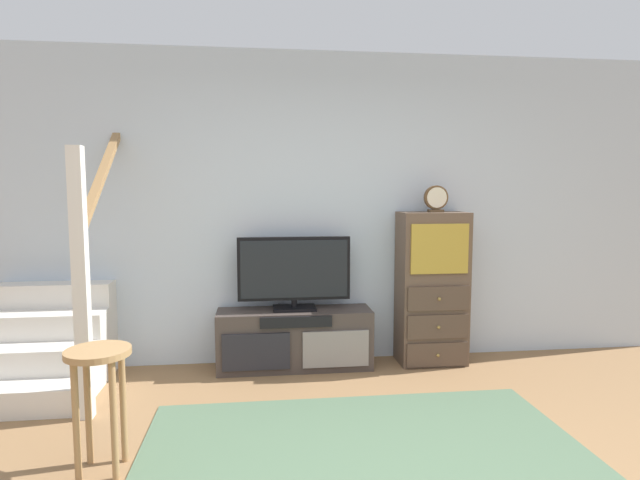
# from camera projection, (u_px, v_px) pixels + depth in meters

# --- Properties ---
(back_wall) EXTENTS (6.40, 0.12, 2.70)m
(back_wall) POSITION_uv_depth(u_px,v_px,m) (326.00, 209.00, 4.56)
(back_wall) COLOR silver
(back_wall) RESTS_ON ground_plane
(area_rug) EXTENTS (2.60, 1.80, 0.01)m
(area_rug) POSITION_uv_depth(u_px,v_px,m) (369.00, 463.00, 2.85)
(area_rug) COLOR #4C664C
(area_rug) RESTS_ON ground_plane
(media_console) EXTENTS (1.30, 0.38, 0.50)m
(media_console) POSITION_uv_depth(u_px,v_px,m) (295.00, 339.00, 4.37)
(media_console) COLOR #423833
(media_console) RESTS_ON ground_plane
(television) EXTENTS (0.95, 0.22, 0.62)m
(television) POSITION_uv_depth(u_px,v_px,m) (294.00, 271.00, 4.33)
(television) COLOR black
(television) RESTS_ON media_console
(side_cabinet) EXTENTS (0.58, 0.38, 1.33)m
(side_cabinet) POSITION_uv_depth(u_px,v_px,m) (432.00, 288.00, 4.48)
(side_cabinet) COLOR brown
(side_cabinet) RESTS_ON ground_plane
(desk_clock) EXTENTS (0.20, 0.08, 0.23)m
(desk_clock) POSITION_uv_depth(u_px,v_px,m) (436.00, 199.00, 4.39)
(desk_clock) COLOR #4C3823
(desk_clock) RESTS_ON side_cabinet
(staircase) EXTENTS (1.00, 1.36, 2.20)m
(staircase) POSITION_uv_depth(u_px,v_px,m) (55.00, 333.00, 4.14)
(staircase) COLOR silver
(staircase) RESTS_ON ground_plane
(bar_stool_near) EXTENTS (0.34, 0.34, 0.68)m
(bar_stool_near) POSITION_uv_depth(u_px,v_px,m) (99.00, 380.00, 2.73)
(bar_stool_near) COLOR #A37A4C
(bar_stool_near) RESTS_ON ground_plane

